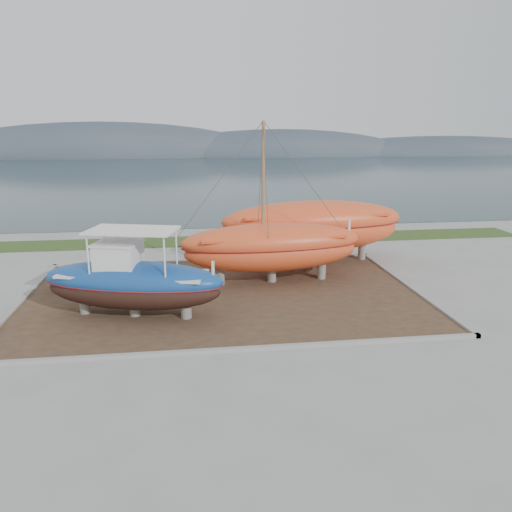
{
  "coord_description": "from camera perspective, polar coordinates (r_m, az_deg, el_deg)",
  "views": [
    {
      "loc": [
        -1.48,
        -18.21,
        7.69
      ],
      "look_at": [
        1.52,
        4.0,
        1.86
      ],
      "focal_mm": 35.0,
      "sensor_mm": 36.0,
      "label": 1
    }
  ],
  "objects": [
    {
      "name": "orange_sailboat",
      "position": [
        24.5,
        1.88,
        5.93
      ],
      "size": [
        9.3,
        3.28,
        7.89
      ],
      "primitive_type": null,
      "rotation": [
        0.0,
        0.0,
        0.07
      ],
      "color": "#DC4A21",
      "rests_on": "dirt_patch"
    },
    {
      "name": "blue_caique",
      "position": [
        20.97,
        -13.91,
        -1.93
      ],
      "size": [
        7.93,
        4.24,
        3.65
      ],
      "primitive_type": null,
      "rotation": [
        0.0,
        0.0,
        -0.26
      ],
      "color": "navy",
      "rests_on": "dirt_patch"
    },
    {
      "name": "dirt_patch",
      "position": [
        23.54,
        -3.69,
        -4.44
      ],
      "size": [
        18.0,
        12.0,
        0.06
      ],
      "primitive_type": "cube",
      "color": "#422D1E",
      "rests_on": "ground"
    },
    {
      "name": "ground",
      "position": [
        19.82,
        -2.85,
        -8.27
      ],
      "size": [
        140.0,
        140.0,
        0.0
      ],
      "primitive_type": "plane",
      "color": "gray",
      "rests_on": "ground"
    },
    {
      "name": "white_dinghy",
      "position": [
        25.8,
        -18.84,
        -2.15
      ],
      "size": [
        3.93,
        2.53,
        1.11
      ],
      "primitive_type": null,
      "rotation": [
        0.0,
        0.0,
        0.34
      ],
      "color": "silver",
      "rests_on": "dirt_patch"
    },
    {
      "name": "mountain_ridge",
      "position": [
        143.42,
        -7.24,
        11.4
      ],
      "size": [
        200.0,
        36.0,
        20.0
      ],
      "primitive_type": null,
      "color": "#333D49",
      "rests_on": "ground"
    },
    {
      "name": "sea",
      "position": [
        88.56,
        -6.81,
        9.51
      ],
      "size": [
        260.0,
        100.0,
        0.04
      ],
      "primitive_type": null,
      "color": "#1A3035",
      "rests_on": "ground"
    },
    {
      "name": "orange_bare_hull",
      "position": [
        28.82,
        6.52,
        2.69
      ],
      "size": [
        10.78,
        3.86,
        3.47
      ],
      "primitive_type": null,
      "rotation": [
        0.0,
        0.0,
        0.07
      ],
      "color": "#DC4A21",
      "rests_on": "dirt_patch"
    },
    {
      "name": "grass_strip",
      "position": [
        34.6,
        -5.06,
        1.75
      ],
      "size": [
        44.0,
        3.0,
        0.08
      ],
      "primitive_type": "cube",
      "color": "#284219",
      "rests_on": "ground"
    },
    {
      "name": "curb_frame",
      "position": [
        23.53,
        -3.69,
        -4.34
      ],
      "size": [
        18.6,
        12.6,
        0.15
      ],
      "primitive_type": null,
      "color": "gray",
      "rests_on": "ground"
    }
  ]
}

